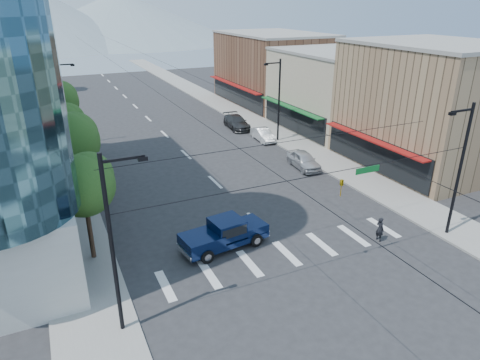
{
  "coord_description": "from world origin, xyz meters",
  "views": [
    {
      "loc": [
        -12.52,
        -17.96,
        14.58
      ],
      "look_at": [
        -0.86,
        7.03,
        3.0
      ],
      "focal_mm": 32.0,
      "sensor_mm": 36.0,
      "label": 1
    }
  ],
  "objects_px": {
    "pedestrian": "(380,229)",
    "parked_car_near": "(304,160)",
    "parked_car_far": "(237,122)",
    "pickup_truck": "(224,233)",
    "parked_car_mid": "(263,135)"
  },
  "relations": [
    {
      "from": "pedestrian",
      "to": "parked_car_mid",
      "type": "bearing_deg",
      "value": -12.57
    },
    {
      "from": "pedestrian",
      "to": "parked_car_near",
      "type": "bearing_deg",
      "value": -15.91
    },
    {
      "from": "pickup_truck",
      "to": "parked_car_mid",
      "type": "xyz_separation_m",
      "value": [
        12.86,
        19.06,
        -0.32
      ]
    },
    {
      "from": "parked_car_near",
      "to": "parked_car_far",
      "type": "xyz_separation_m",
      "value": [
        -0.06,
        15.01,
        0.0
      ]
    },
    {
      "from": "pickup_truck",
      "to": "pedestrian",
      "type": "relative_size",
      "value": 3.56
    },
    {
      "from": "pickup_truck",
      "to": "parked_car_far",
      "type": "bearing_deg",
      "value": 56.22
    },
    {
      "from": "pedestrian",
      "to": "parked_car_near",
      "type": "height_order",
      "value": "pedestrian"
    },
    {
      "from": "pedestrian",
      "to": "parked_car_near",
      "type": "xyz_separation_m",
      "value": [
        2.75,
        13.35,
        -0.06
      ]
    },
    {
      "from": "parked_car_near",
      "to": "pickup_truck",
      "type": "bearing_deg",
      "value": -135.72
    },
    {
      "from": "pedestrian",
      "to": "parked_car_far",
      "type": "bearing_deg",
      "value": -9.68
    },
    {
      "from": "pickup_truck",
      "to": "parked_car_near",
      "type": "distance_m",
      "value": 15.76
    },
    {
      "from": "parked_car_near",
      "to": "pedestrian",
      "type": "bearing_deg",
      "value": -95.97
    },
    {
      "from": "parked_car_near",
      "to": "parked_car_mid",
      "type": "xyz_separation_m",
      "value": [
        0.55,
        9.23,
        -0.09
      ]
    },
    {
      "from": "pickup_truck",
      "to": "parked_car_far",
      "type": "xyz_separation_m",
      "value": [
        12.25,
        24.85,
        -0.23
      ]
    },
    {
      "from": "parked_car_far",
      "to": "parked_car_near",
      "type": "bearing_deg",
      "value": -84.5
    }
  ]
}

